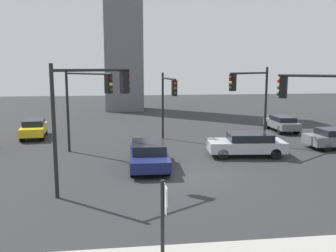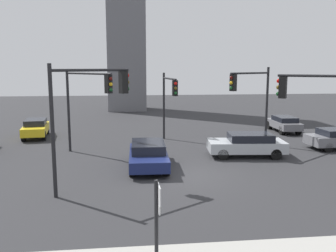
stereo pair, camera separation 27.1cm
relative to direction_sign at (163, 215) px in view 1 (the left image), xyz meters
The scene contains 12 objects.
ground_plane 9.14m from the direction_sign, 75.18° to the left, with size 103.59×103.59×0.00m, color #2D2D30.
direction_sign is the anchor object (origin of this frame).
traffic_light_0 15.86m from the direction_sign, 62.81° to the left, with size 3.35×2.48×5.29m.
traffic_light_1 13.65m from the direction_sign, 102.89° to the left, with size 2.97×3.35×5.15m.
traffic_light_2 10.43m from the direction_sign, 41.37° to the left, with size 2.74×2.02×5.17m.
traffic_light_3 16.56m from the direction_sign, 82.35° to the left, with size 0.62×3.83×4.88m.
traffic_light_4 7.76m from the direction_sign, 108.00° to the left, with size 3.19×2.12×5.45m.
car_0 10.40m from the direction_sign, 87.90° to the left, with size 2.10×4.66×1.33m.
car_3 23.31m from the direction_sign, 58.72° to the left, with size 1.70×4.05×1.29m.
car_4 21.15m from the direction_sign, 111.10° to the left, with size 2.10×4.12×1.37m.
car_5 13.76m from the direction_sign, 62.14° to the left, with size 4.67×2.40×1.39m.
skyline_tower 38.91m from the direction_sign, 90.96° to the left, with size 4.54×4.54×25.18m, color slate.
Camera 1 is at (-3.29, -17.48, 5.33)m, focal length 39.50 mm.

